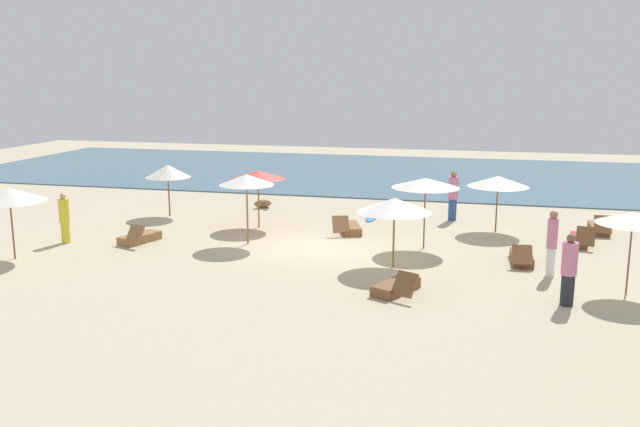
{
  "coord_description": "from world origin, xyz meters",
  "views": [
    {
      "loc": [
        5.23,
        -20.84,
        5.59
      ],
      "look_at": [
        0.06,
        0.25,
        1.1
      ],
      "focal_mm": 38.28,
      "sensor_mm": 36.0,
      "label": 1
    }
  ],
  "objects_px": {
    "umbrella_5": "(247,180)",
    "person_3": "(65,218)",
    "lounger_0": "(397,287)",
    "person_0": "(453,196)",
    "lounger_5": "(139,238)",
    "umbrella_0": "(426,183)",
    "dog": "(263,204)",
    "lounger_4": "(350,228)",
    "umbrella_6": "(394,205)",
    "person_2": "(569,270)",
    "lounger_1": "(599,228)",
    "lounger_3": "(579,240)",
    "umbrella_4": "(168,171)",
    "umbrella_1": "(498,181)",
    "lounger_2": "(522,258)",
    "umbrella_7": "(633,218)",
    "surfboard": "(373,216)",
    "umbrella_3": "(9,195)",
    "umbrella_2": "(258,175)",
    "person_1": "(552,242)"
  },
  "relations": [
    {
      "from": "lounger_0",
      "to": "umbrella_5",
      "type": "bearing_deg",
      "value": 143.99
    },
    {
      "from": "umbrella_0",
      "to": "lounger_4",
      "type": "xyz_separation_m",
      "value": [
        -2.77,
        1.6,
        -1.98
      ]
    },
    {
      "from": "person_0",
      "to": "lounger_0",
      "type": "bearing_deg",
      "value": -95.62
    },
    {
      "from": "umbrella_1",
      "to": "person_0",
      "type": "xyz_separation_m",
      "value": [
        -1.62,
        1.57,
        -0.86
      ]
    },
    {
      "from": "umbrella_2",
      "to": "surfboard",
      "type": "bearing_deg",
      "value": 36.57
    },
    {
      "from": "lounger_1",
      "to": "dog",
      "type": "relative_size",
      "value": 2.04
    },
    {
      "from": "umbrella_5",
      "to": "lounger_3",
      "type": "bearing_deg",
      "value": 12.95
    },
    {
      "from": "lounger_0",
      "to": "person_2",
      "type": "height_order",
      "value": "person_2"
    },
    {
      "from": "umbrella_3",
      "to": "umbrella_2",
      "type": "bearing_deg",
      "value": 45.46
    },
    {
      "from": "umbrella_3",
      "to": "umbrella_4",
      "type": "bearing_deg",
      "value": 75.89
    },
    {
      "from": "umbrella_5",
      "to": "person_3",
      "type": "bearing_deg",
      "value": -167.48
    },
    {
      "from": "umbrella_0",
      "to": "umbrella_5",
      "type": "height_order",
      "value": "umbrella_5"
    },
    {
      "from": "lounger_3",
      "to": "umbrella_4",
      "type": "bearing_deg",
      "value": 176.07
    },
    {
      "from": "lounger_0",
      "to": "person_0",
      "type": "bearing_deg",
      "value": 84.38
    },
    {
      "from": "umbrella_4",
      "to": "lounger_1",
      "type": "height_order",
      "value": "umbrella_4"
    },
    {
      "from": "lounger_1",
      "to": "lounger_3",
      "type": "height_order",
      "value": "same"
    },
    {
      "from": "umbrella_0",
      "to": "lounger_1",
      "type": "xyz_separation_m",
      "value": [
        5.87,
        3.68,
        -1.98
      ]
    },
    {
      "from": "umbrella_1",
      "to": "umbrella_3",
      "type": "height_order",
      "value": "umbrella_3"
    },
    {
      "from": "lounger_1",
      "to": "person_0",
      "type": "height_order",
      "value": "person_0"
    },
    {
      "from": "person_3",
      "to": "lounger_0",
      "type": "bearing_deg",
      "value": -13.11
    },
    {
      "from": "lounger_4",
      "to": "person_2",
      "type": "bearing_deg",
      "value": -43.45
    },
    {
      "from": "person_0",
      "to": "umbrella_0",
      "type": "bearing_deg",
      "value": -98.36
    },
    {
      "from": "umbrella_5",
      "to": "lounger_3",
      "type": "height_order",
      "value": "umbrella_5"
    },
    {
      "from": "person_0",
      "to": "lounger_5",
      "type": "bearing_deg",
      "value": -148.68
    },
    {
      "from": "umbrella_0",
      "to": "umbrella_3",
      "type": "height_order",
      "value": "umbrella_0"
    },
    {
      "from": "umbrella_3",
      "to": "person_3",
      "type": "distance_m",
      "value": 2.46
    },
    {
      "from": "lounger_2",
      "to": "lounger_4",
      "type": "xyz_separation_m",
      "value": [
        -5.78,
        2.66,
        0.0
      ]
    },
    {
      "from": "umbrella_5",
      "to": "dog",
      "type": "xyz_separation_m",
      "value": [
        -1.42,
        5.9,
        -1.96
      ]
    },
    {
      "from": "lounger_1",
      "to": "surfboard",
      "type": "xyz_separation_m",
      "value": [
        -8.29,
        0.81,
        -0.14
      ]
    },
    {
      "from": "umbrella_0",
      "to": "lounger_3",
      "type": "relative_size",
      "value": 1.35
    },
    {
      "from": "umbrella_7",
      "to": "lounger_3",
      "type": "xyz_separation_m",
      "value": [
        -0.53,
        5.17,
        -1.83
      ]
    },
    {
      "from": "umbrella_4",
      "to": "lounger_5",
      "type": "height_order",
      "value": "umbrella_4"
    },
    {
      "from": "umbrella_3",
      "to": "person_2",
      "type": "height_order",
      "value": "umbrella_3"
    },
    {
      "from": "umbrella_7",
      "to": "lounger_5",
      "type": "xyz_separation_m",
      "value": [
        -14.84,
        1.97,
        -1.84
      ]
    },
    {
      "from": "umbrella_6",
      "to": "person_2",
      "type": "bearing_deg",
      "value": -26.82
    },
    {
      "from": "lounger_3",
      "to": "person_1",
      "type": "height_order",
      "value": "person_1"
    },
    {
      "from": "umbrella_6",
      "to": "lounger_3",
      "type": "xyz_separation_m",
      "value": [
        5.64,
        4.1,
        -1.68
      ]
    },
    {
      "from": "person_2",
      "to": "surfboard",
      "type": "xyz_separation_m",
      "value": [
        -6.34,
        9.23,
        -0.87
      ]
    },
    {
      "from": "umbrella_4",
      "to": "person_2",
      "type": "xyz_separation_m",
      "value": [
        14.22,
        -7.47,
        -0.9
      ]
    },
    {
      "from": "umbrella_3",
      "to": "lounger_0",
      "type": "distance_m",
      "value": 11.96
    },
    {
      "from": "umbrella_4",
      "to": "umbrella_5",
      "type": "height_order",
      "value": "umbrella_5"
    },
    {
      "from": "lounger_5",
      "to": "dog",
      "type": "xyz_separation_m",
      "value": [
        2.17,
        6.64,
        0.03
      ]
    },
    {
      "from": "umbrella_0",
      "to": "umbrella_5",
      "type": "bearing_deg",
      "value": -172.19
    },
    {
      "from": "umbrella_0",
      "to": "umbrella_4",
      "type": "height_order",
      "value": "umbrella_0"
    },
    {
      "from": "umbrella_5",
      "to": "lounger_2",
      "type": "relative_size",
      "value": 1.36
    },
    {
      "from": "lounger_4",
      "to": "person_1",
      "type": "height_order",
      "value": "person_1"
    },
    {
      "from": "lounger_5",
      "to": "person_3",
      "type": "xyz_separation_m",
      "value": [
        -2.38,
        -0.59,
        0.68
      ]
    },
    {
      "from": "umbrella_1",
      "to": "lounger_0",
      "type": "height_order",
      "value": "umbrella_1"
    },
    {
      "from": "umbrella_3",
      "to": "lounger_1",
      "type": "distance_m",
      "value": 19.69
    },
    {
      "from": "umbrella_1",
      "to": "person_1",
      "type": "xyz_separation_m",
      "value": [
        1.44,
        -5.29,
        -0.85
      ]
    }
  ]
}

